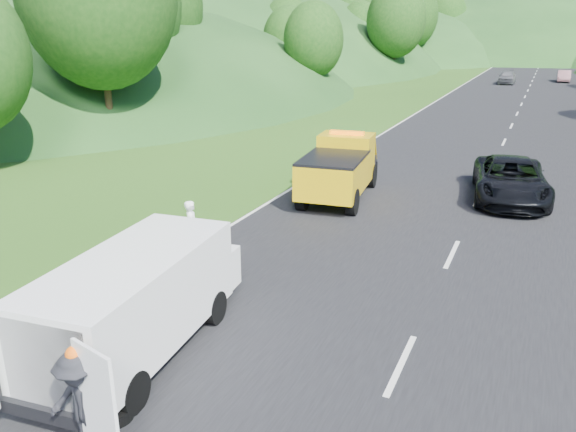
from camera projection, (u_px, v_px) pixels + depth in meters
The scene contains 14 objects.
ground at pixel (298, 293), 13.53m from camera, with size 320.00×320.00×0.00m, color #38661E.
road_surface at pixel (521, 104), 46.87m from camera, with size 14.00×200.00×0.02m, color black.
tree_line_left at pixel (348, 77), 72.77m from camera, with size 14.00×140.00×14.00m, color #2D5519, non-canonical shape.
hills_backdrop at pixel (561, 56), 127.21m from camera, with size 201.00×288.60×44.00m, color #2D5B23, non-canonical shape.
tow_truck at pixel (340, 168), 20.80m from camera, with size 2.62×5.66×2.35m.
white_van at pixel (139, 298), 10.70m from camera, with size 3.20×6.08×2.08m.
woman at pixel (194, 255), 15.81m from camera, with size 0.57×0.42×1.57m, color white.
child at pixel (173, 286), 13.89m from camera, with size 0.48×0.38×1.00m, color #D3D070.
suitcase at pixel (169, 242), 16.00m from camera, with size 0.33×0.18×0.53m, color #67684E.
spare_tire at pixel (114, 419), 9.18m from camera, with size 0.65×0.65×0.20m, color black.
passing_suv at pixel (508, 200), 20.87m from camera, with size 2.51×5.44×1.51m, color black.
dist_car_a at pixel (506, 84), 64.15m from camera, with size 1.77×4.40×1.50m, color #4E4F53.
dist_car_b at pixel (563, 82), 66.42m from camera, with size 1.39×3.99×1.31m, color #7F555B.
dist_car_c at pixel (543, 66), 94.31m from camera, with size 2.18×5.36×1.56m, color brown.
Camera 1 is at (4.85, -11.24, 6.07)m, focal length 35.00 mm.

